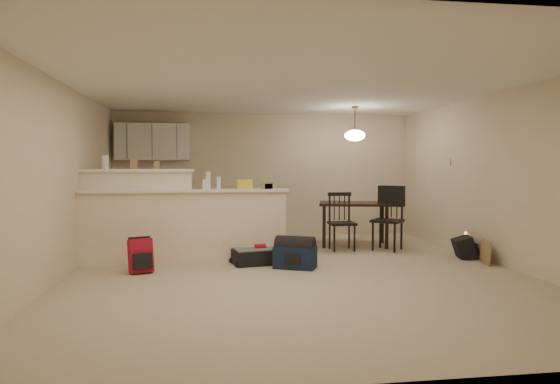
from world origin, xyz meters
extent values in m
plane|color=#BAA88F|center=(0.00, 0.00, 0.00)|extent=(7.00, 7.00, 0.00)
plane|color=white|center=(0.00, 0.00, 2.50)|extent=(7.00, 7.00, 0.00)
cube|color=beige|center=(0.00, 3.50, 1.25)|extent=(6.00, 0.02, 2.50)
cube|color=beige|center=(0.00, -3.50, 1.25)|extent=(6.00, 0.02, 2.50)
cube|color=beige|center=(-3.00, 0.00, 1.25)|extent=(0.02, 7.00, 2.50)
cube|color=beige|center=(3.00, 0.00, 1.25)|extent=(0.02, 7.00, 2.50)
cube|color=#F3DEC5|center=(-1.50, 0.90, 0.53)|extent=(3.00, 0.28, 1.05)
cube|color=white|center=(-1.50, 0.90, 1.07)|extent=(3.08, 0.38, 0.04)
cube|color=#F3DEC5|center=(-2.20, 1.12, 0.68)|extent=(1.60, 0.24, 1.35)
cube|color=white|center=(-2.20, 1.12, 1.37)|extent=(1.68, 0.34, 0.04)
cube|color=white|center=(-2.20, 3.32, 1.90)|extent=(1.40, 0.34, 0.70)
cube|color=white|center=(-2.00, 3.19, 0.45)|extent=(1.80, 0.60, 0.90)
cube|color=beige|center=(2.98, 1.55, 1.50)|extent=(0.02, 0.12, 0.12)
cylinder|color=silver|center=(-2.66, 1.12, 1.49)|extent=(0.10, 0.10, 0.20)
cube|color=#91734A|center=(-2.26, 1.12, 1.47)|extent=(0.10, 0.07, 0.16)
cube|color=#91734A|center=(-1.92, 1.12, 1.45)|extent=(0.08, 0.06, 0.12)
cylinder|color=silver|center=(-1.15, 0.90, 1.22)|extent=(0.07, 0.07, 0.26)
cylinder|color=silver|center=(-1.00, 0.90, 1.18)|extent=(0.06, 0.06, 0.18)
cube|color=#91734A|center=(-0.61, 0.90, 1.16)|extent=(0.22, 0.18, 0.14)
cube|color=#91734A|center=(-0.25, 0.90, 1.13)|extent=(0.12, 0.10, 0.08)
cube|color=#91734A|center=(-0.26, 0.90, 1.14)|extent=(0.14, 0.10, 0.10)
cylinder|color=silver|center=(-1.21, 0.90, 1.16)|extent=(0.07, 0.07, 0.15)
cube|color=black|center=(1.45, 2.06, 0.76)|extent=(1.41, 1.10, 0.04)
cylinder|color=black|center=(0.85, 1.87, 0.37)|extent=(0.06, 0.06, 0.74)
cylinder|color=black|center=(1.90, 1.62, 0.37)|extent=(0.06, 0.06, 0.74)
cylinder|color=black|center=(1.00, 2.51, 0.37)|extent=(0.06, 0.06, 0.74)
cylinder|color=black|center=(2.05, 2.26, 0.37)|extent=(0.06, 0.06, 0.74)
cylinder|color=brown|center=(1.45, 2.06, 2.25)|extent=(0.02, 0.02, 0.50)
cylinder|color=brown|center=(1.45, 2.06, 2.48)|extent=(0.12, 0.12, 0.03)
ellipsoid|color=white|center=(1.45, 2.06, 1.98)|extent=(0.36, 0.36, 0.20)
cube|color=black|center=(-0.47, 0.61, 0.11)|extent=(0.70, 0.53, 0.22)
cube|color=#A61225|center=(-2.06, 0.25, 0.23)|extent=(0.35, 0.28, 0.45)
cube|color=#131F3C|center=(0.05, 0.24, 0.16)|extent=(0.65, 0.52, 0.31)
cube|color=black|center=(2.79, 0.61, 0.16)|extent=(0.34, 0.42, 0.32)
cube|color=#91734A|center=(2.85, 0.12, 0.16)|extent=(0.13, 0.42, 0.33)
camera|label=1|loc=(-1.16, -6.59, 1.44)|focal=32.00mm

